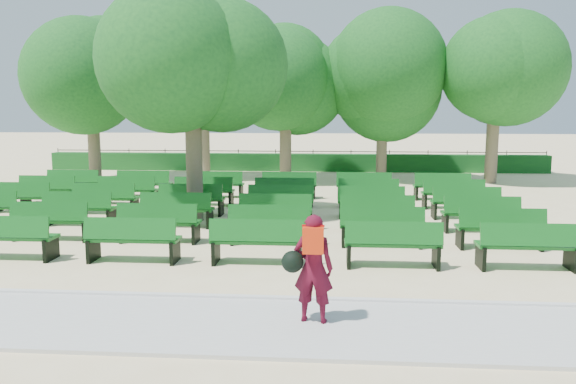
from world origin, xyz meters
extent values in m
plane|color=beige|center=(0.00, 0.00, 0.00)|extent=(120.00, 120.00, 0.00)
cube|color=beige|center=(0.00, -7.40, 0.03)|extent=(30.00, 2.20, 0.06)
cube|color=silver|center=(0.00, -6.25, 0.05)|extent=(30.00, 0.12, 0.10)
cube|color=#14501C|center=(0.00, 14.00, 0.45)|extent=(26.00, 0.70, 0.90)
cube|color=#0F5A18|center=(-0.89, 0.51, 0.49)|extent=(1.97, 0.61, 0.07)
cube|color=#0F5A18|center=(-0.89, 0.28, 0.76)|extent=(1.96, 0.21, 0.46)
cylinder|color=brown|center=(-1.99, 0.57, 1.57)|extent=(0.47, 0.47, 3.13)
ellipsoid|color=#185C1D|center=(-1.99, 0.57, 4.34)|extent=(4.38, 4.38, 3.94)
imported|color=#490A1A|center=(1.69, -7.21, 0.88)|extent=(0.65, 0.47, 1.64)
cube|color=red|center=(1.69, -7.40, 1.35)|extent=(0.31, 0.15, 0.38)
sphere|color=black|center=(1.39, -7.27, 0.99)|extent=(0.33, 0.33, 0.33)
camera|label=1|loc=(1.93, -15.29, 3.23)|focal=35.00mm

